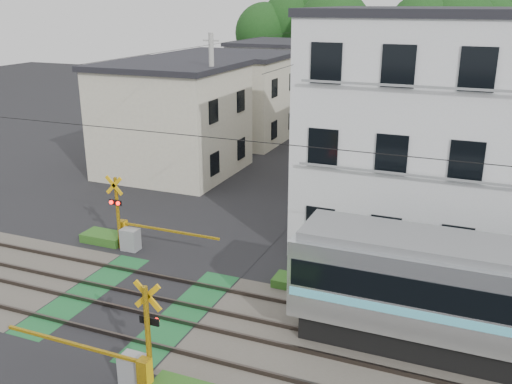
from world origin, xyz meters
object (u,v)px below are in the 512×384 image
at_px(apartment_block, 441,130).
at_px(pedestrian, 354,110).
at_px(crossing_signal_near, 135,365).
at_px(crossing_signal_far, 129,233).

xyz_separation_m(apartment_block, pedestrian, (-8.81, 23.68, -3.86)).
xyz_separation_m(crossing_signal_near, pedestrian, (-2.90, 36.82, 0.09)).
xyz_separation_m(crossing_signal_near, crossing_signal_far, (-5.17, 7.31, 0.00)).
bearing_deg(crossing_signal_far, pedestrian, 85.59).
bearing_deg(pedestrian, crossing_signal_near, 81.74).
height_order(crossing_signal_near, pedestrian, crossing_signal_near).
relative_size(crossing_signal_near, pedestrian, 2.97).
relative_size(crossing_signal_near, crossing_signal_far, 1.00).
xyz_separation_m(crossing_signal_far, pedestrian, (2.27, 29.52, 0.09)).
distance_m(apartment_block, pedestrian, 25.56).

